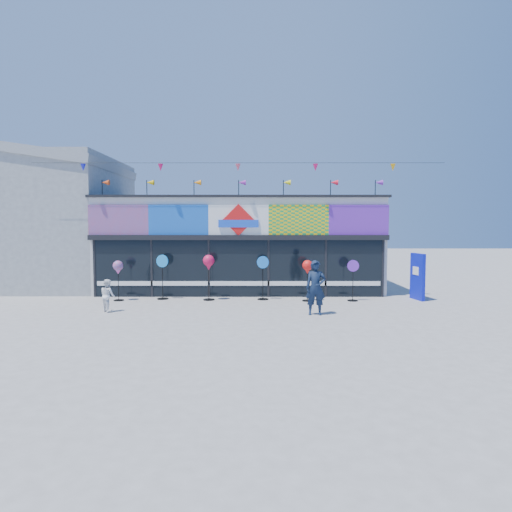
{
  "coord_description": "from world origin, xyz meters",
  "views": [
    {
      "loc": [
        0.71,
        -14.83,
        2.93
      ],
      "look_at": [
        0.7,
        2.0,
        1.75
      ],
      "focal_mm": 32.0,
      "sensor_mm": 36.0,
      "label": 1
    }
  ],
  "objects_px": {
    "spinner_1": "(162,276)",
    "spinner_5": "(353,279)",
    "blue_sign": "(418,276)",
    "child": "(108,295)",
    "adult_man": "(316,288)",
    "spinner_4": "(307,268)",
    "spinner_0": "(118,269)",
    "spinner_3": "(263,277)",
    "spinner_2": "(209,264)"
  },
  "relations": [
    {
      "from": "spinner_3",
      "to": "spinner_4",
      "type": "bearing_deg",
      "value": -11.35
    },
    {
      "from": "spinner_2",
      "to": "spinner_4",
      "type": "xyz_separation_m",
      "value": [
        3.78,
        -0.22,
        -0.15
      ]
    },
    {
      "from": "spinner_3",
      "to": "child",
      "type": "xyz_separation_m",
      "value": [
        -5.23,
        -2.44,
        -0.35
      ]
    },
    {
      "from": "spinner_3",
      "to": "spinner_4",
      "type": "height_order",
      "value": "spinner_3"
    },
    {
      "from": "spinner_4",
      "to": "blue_sign",
      "type": "bearing_deg",
      "value": 4.43
    },
    {
      "from": "blue_sign",
      "to": "spinner_3",
      "type": "relative_size",
      "value": 1.06
    },
    {
      "from": "spinner_0",
      "to": "blue_sign",
      "type": "bearing_deg",
      "value": 1.21
    },
    {
      "from": "spinner_5",
      "to": "spinner_0",
      "type": "bearing_deg",
      "value": 179.64
    },
    {
      "from": "blue_sign",
      "to": "spinner_2",
      "type": "relative_size",
      "value": 1.03
    },
    {
      "from": "spinner_0",
      "to": "spinner_5",
      "type": "bearing_deg",
      "value": -0.36
    },
    {
      "from": "spinner_0",
      "to": "spinner_3",
      "type": "relative_size",
      "value": 0.91
    },
    {
      "from": "spinner_5",
      "to": "child",
      "type": "bearing_deg",
      "value": -166.15
    },
    {
      "from": "spinner_3",
      "to": "spinner_4",
      "type": "relative_size",
      "value": 1.08
    },
    {
      "from": "child",
      "to": "spinner_1",
      "type": "bearing_deg",
      "value": -71.79
    },
    {
      "from": "spinner_0",
      "to": "spinner_2",
      "type": "distance_m",
      "value": 3.46
    },
    {
      "from": "spinner_2",
      "to": "spinner_0",
      "type": "bearing_deg",
      "value": -177.78
    },
    {
      "from": "blue_sign",
      "to": "spinner_1",
      "type": "bearing_deg",
      "value": 168.76
    },
    {
      "from": "spinner_1",
      "to": "spinner_4",
      "type": "relative_size",
      "value": 1.11
    },
    {
      "from": "spinner_3",
      "to": "spinner_4",
      "type": "distance_m",
      "value": 1.76
    },
    {
      "from": "spinner_2",
      "to": "spinner_5",
      "type": "height_order",
      "value": "spinner_2"
    },
    {
      "from": "blue_sign",
      "to": "spinner_4",
      "type": "xyz_separation_m",
      "value": [
        -4.31,
        -0.33,
        0.35
      ]
    },
    {
      "from": "spinner_2",
      "to": "blue_sign",
      "type": "bearing_deg",
      "value": 0.78
    },
    {
      "from": "blue_sign",
      "to": "child",
      "type": "height_order",
      "value": "blue_sign"
    },
    {
      "from": "spinner_3",
      "to": "blue_sign",
      "type": "bearing_deg",
      "value": -0.05
    },
    {
      "from": "spinner_3",
      "to": "adult_man",
      "type": "height_order",
      "value": "adult_man"
    },
    {
      "from": "child",
      "to": "blue_sign",
      "type": "bearing_deg",
      "value": -122.26
    },
    {
      "from": "spinner_1",
      "to": "adult_man",
      "type": "relative_size",
      "value": 0.99
    },
    {
      "from": "spinner_1",
      "to": "adult_man",
      "type": "height_order",
      "value": "adult_man"
    },
    {
      "from": "spinner_0",
      "to": "spinner_2",
      "type": "relative_size",
      "value": 0.88
    },
    {
      "from": "spinner_1",
      "to": "spinner_3",
      "type": "relative_size",
      "value": 1.03
    },
    {
      "from": "blue_sign",
      "to": "spinner_5",
      "type": "relative_size",
      "value": 1.15
    },
    {
      "from": "blue_sign",
      "to": "spinner_3",
      "type": "height_order",
      "value": "blue_sign"
    },
    {
      "from": "spinner_1",
      "to": "spinner_3",
      "type": "distance_m",
      "value": 3.92
    },
    {
      "from": "blue_sign",
      "to": "adult_man",
      "type": "relative_size",
      "value": 1.02
    },
    {
      "from": "spinner_4",
      "to": "spinner_5",
      "type": "relative_size",
      "value": 1.0
    },
    {
      "from": "spinner_1",
      "to": "child",
      "type": "bearing_deg",
      "value": -117.29
    },
    {
      "from": "spinner_3",
      "to": "child",
      "type": "height_order",
      "value": "spinner_3"
    },
    {
      "from": "spinner_0",
      "to": "spinner_2",
      "type": "height_order",
      "value": "spinner_2"
    },
    {
      "from": "spinner_1",
      "to": "spinner_5",
      "type": "bearing_deg",
      "value": -3.22
    },
    {
      "from": "adult_man",
      "to": "spinner_1",
      "type": "bearing_deg",
      "value": 154.45
    },
    {
      "from": "blue_sign",
      "to": "spinner_2",
      "type": "height_order",
      "value": "blue_sign"
    },
    {
      "from": "child",
      "to": "spinner_2",
      "type": "bearing_deg",
      "value": -98.01
    },
    {
      "from": "blue_sign",
      "to": "child",
      "type": "distance_m",
      "value": 11.5
    },
    {
      "from": "adult_man",
      "to": "blue_sign",
      "type": "bearing_deg",
      "value": 37.71
    },
    {
      "from": "spinner_3",
      "to": "spinner_5",
      "type": "bearing_deg",
      "value": -5.08
    },
    {
      "from": "adult_man",
      "to": "spinner_2",
      "type": "bearing_deg",
      "value": 146.06
    },
    {
      "from": "spinner_2",
      "to": "spinner_4",
      "type": "bearing_deg",
      "value": -3.39
    },
    {
      "from": "spinner_4",
      "to": "adult_man",
      "type": "distance_m",
      "value": 2.66
    },
    {
      "from": "spinner_0",
      "to": "spinner_1",
      "type": "distance_m",
      "value": 1.69
    },
    {
      "from": "spinner_0",
      "to": "spinner_3",
      "type": "distance_m",
      "value": 5.55
    }
  ]
}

